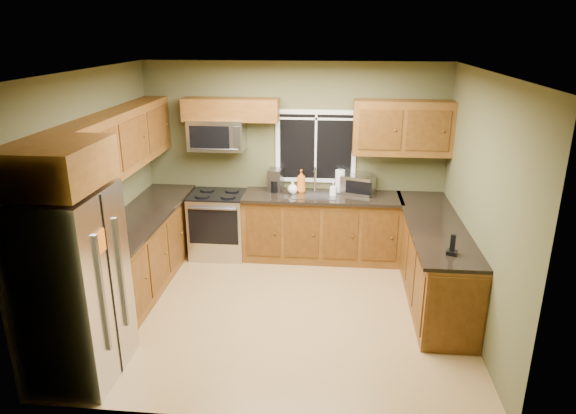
% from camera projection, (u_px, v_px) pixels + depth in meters
% --- Properties ---
extents(floor, '(4.20, 4.20, 0.00)m').
position_uv_depth(floor, '(281.00, 310.00, 5.99)').
color(floor, olive).
rests_on(floor, ground).
extents(ceiling, '(4.20, 4.20, 0.00)m').
position_uv_depth(ceiling, '(280.00, 71.00, 5.10)').
color(ceiling, white).
rests_on(ceiling, back_wall).
extents(back_wall, '(4.20, 0.00, 4.20)m').
position_uv_depth(back_wall, '(294.00, 160.00, 7.24)').
color(back_wall, '#4F4F2D').
rests_on(back_wall, ground).
extents(front_wall, '(4.20, 0.00, 4.20)m').
position_uv_depth(front_wall, '(254.00, 275.00, 3.85)').
color(front_wall, '#4F4F2D').
rests_on(front_wall, ground).
extents(left_wall, '(0.00, 3.60, 3.60)m').
position_uv_depth(left_wall, '(94.00, 194.00, 5.73)').
color(left_wall, '#4F4F2D').
rests_on(left_wall, ground).
extents(right_wall, '(0.00, 3.60, 3.60)m').
position_uv_depth(right_wall, '(480.00, 206.00, 5.35)').
color(right_wall, '#4F4F2D').
rests_on(right_wall, ground).
extents(window, '(1.12, 0.03, 1.02)m').
position_uv_depth(window, '(316.00, 147.00, 7.13)').
color(window, white).
rests_on(window, back_wall).
extents(base_cabinets_left, '(0.60, 2.65, 0.90)m').
position_uv_depth(base_cabinets_left, '(143.00, 252.00, 6.45)').
color(base_cabinets_left, brown).
rests_on(base_cabinets_left, ground).
extents(countertop_left, '(0.65, 2.65, 0.04)m').
position_uv_depth(countertop_left, '(141.00, 217.00, 6.29)').
color(countertop_left, black).
rests_on(countertop_left, base_cabinets_left).
extents(base_cabinets_back, '(2.17, 0.60, 0.90)m').
position_uv_depth(base_cabinets_back, '(322.00, 228.00, 7.21)').
color(base_cabinets_back, brown).
rests_on(base_cabinets_back, ground).
extents(countertop_back, '(2.17, 0.65, 0.04)m').
position_uv_depth(countertop_back, '(322.00, 197.00, 7.03)').
color(countertop_back, black).
rests_on(countertop_back, base_cabinets_back).
extents(base_cabinets_peninsula, '(0.60, 2.52, 0.90)m').
position_uv_depth(base_cabinets_peninsula, '(434.00, 261.00, 6.19)').
color(base_cabinets_peninsula, brown).
rests_on(base_cabinets_peninsula, ground).
extents(countertop_peninsula, '(0.65, 2.50, 0.04)m').
position_uv_depth(countertop_peninsula, '(435.00, 224.00, 6.04)').
color(countertop_peninsula, black).
rests_on(countertop_peninsula, base_cabinets_peninsula).
extents(upper_cabinets_left, '(0.33, 2.65, 0.72)m').
position_uv_depth(upper_cabinets_left, '(120.00, 141.00, 6.00)').
color(upper_cabinets_left, brown).
rests_on(upper_cabinets_left, left_wall).
extents(upper_cabinets_back_left, '(1.30, 0.33, 0.30)m').
position_uv_depth(upper_cabinets_back_left, '(231.00, 109.00, 6.92)').
color(upper_cabinets_back_left, brown).
rests_on(upper_cabinets_back_left, back_wall).
extents(upper_cabinets_back_right, '(1.30, 0.33, 0.72)m').
position_uv_depth(upper_cabinets_back_right, '(403.00, 128.00, 6.78)').
color(upper_cabinets_back_right, brown).
rests_on(upper_cabinets_back_right, back_wall).
extents(upper_cabinet_over_fridge, '(0.72, 0.90, 0.38)m').
position_uv_depth(upper_cabinet_over_fridge, '(55.00, 165.00, 4.26)').
color(upper_cabinet_over_fridge, brown).
rests_on(upper_cabinet_over_fridge, left_wall).
extents(refrigerator, '(0.74, 0.90, 1.80)m').
position_uv_depth(refrigerator, '(73.00, 287.00, 4.63)').
color(refrigerator, '#B7B7BC').
rests_on(refrigerator, ground).
extents(range, '(0.76, 0.69, 0.94)m').
position_uv_depth(range, '(219.00, 224.00, 7.31)').
color(range, '#B7B7BC').
rests_on(range, ground).
extents(microwave, '(0.76, 0.41, 0.42)m').
position_uv_depth(microwave, '(217.00, 135.00, 7.02)').
color(microwave, '#B7B7BC').
rests_on(microwave, back_wall).
extents(sink, '(0.60, 0.42, 0.36)m').
position_uv_depth(sink, '(314.00, 194.00, 7.05)').
color(sink, slate).
rests_on(sink, countertop_back).
extents(toaster_oven, '(0.50, 0.45, 0.26)m').
position_uv_depth(toaster_oven, '(358.00, 184.00, 7.07)').
color(toaster_oven, '#B7B7BC').
rests_on(toaster_oven, countertop_back).
extents(coffee_maker, '(0.21, 0.27, 0.31)m').
position_uv_depth(coffee_maker, '(275.00, 181.00, 7.19)').
color(coffee_maker, slate).
rests_on(coffee_maker, countertop_back).
extents(kettle, '(0.16, 0.16, 0.27)m').
position_uv_depth(kettle, '(277.00, 182.00, 7.21)').
color(kettle, '#B7B7BC').
rests_on(kettle, countertop_back).
extents(paper_towel_roll, '(0.16, 0.16, 0.34)m').
position_uv_depth(paper_towel_roll, '(340.00, 181.00, 7.15)').
color(paper_towel_roll, white).
rests_on(paper_towel_roll, countertop_back).
extents(soap_bottle_a, '(0.14, 0.14, 0.32)m').
position_uv_depth(soap_bottle_a, '(301.00, 181.00, 7.12)').
color(soap_bottle_a, orange).
rests_on(soap_bottle_a, countertop_back).
extents(soap_bottle_b, '(0.09, 0.10, 0.18)m').
position_uv_depth(soap_bottle_b, '(333.00, 189.00, 7.01)').
color(soap_bottle_b, white).
rests_on(soap_bottle_b, countertop_back).
extents(soap_bottle_c, '(0.18, 0.18, 0.18)m').
position_uv_depth(soap_bottle_c, '(293.00, 187.00, 7.09)').
color(soap_bottle_c, white).
rests_on(soap_bottle_c, countertop_back).
extents(cordless_phone, '(0.13, 0.13, 0.22)m').
position_uv_depth(cordless_phone, '(452.00, 249.00, 5.17)').
color(cordless_phone, black).
rests_on(cordless_phone, countertop_peninsula).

